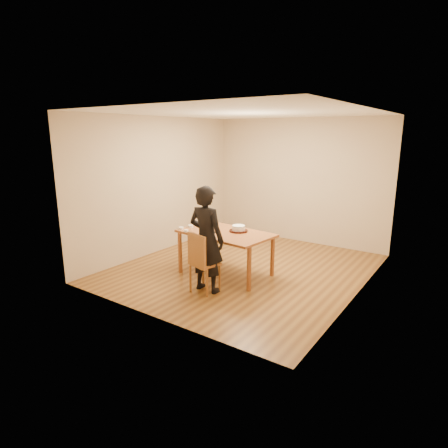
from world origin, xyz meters
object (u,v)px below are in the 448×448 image
Objects in this scene: cake at (239,228)px; dining_table at (226,233)px; dining_chair at (205,263)px; cake_plate at (239,231)px; person at (206,239)px.

dining_table is at bearing -134.00° from cake.
cake is at bearing 106.38° from dining_chair.
dining_chair is at bearing -90.32° from cake.
dining_chair is 0.99m from cake_plate.
cake reaches higher than dining_chair.
cake is (0.00, 0.00, 0.05)m from cake_plate.
cake_plate reaches higher than dining_chair.
cake_plate is at bearing 106.38° from dining_chair.
dining_table is 0.84m from dining_chair.
dining_table is 0.75m from person.
cake is at bearing -91.40° from person.
dining_chair is 1.17× the size of cake_plate.
person reaches higher than cake.
cake_plate is (0.01, 0.94, 0.31)m from dining_chair.
person is (0.15, -0.73, 0.09)m from dining_table.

